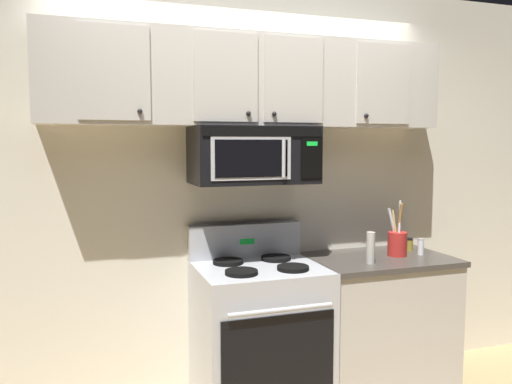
{
  "coord_description": "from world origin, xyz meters",
  "views": [
    {
      "loc": [
        -1.02,
        -2.5,
        1.65
      ],
      "look_at": [
        0.0,
        0.49,
        1.35
      ],
      "focal_mm": 36.44,
      "sensor_mm": 36.0,
      "label": 1
    }
  ],
  "objects_px": {
    "salt_shaker": "(421,247)",
    "pepper_mill": "(371,248)",
    "over_range_microwave": "(253,155)",
    "spice_jar": "(409,244)",
    "stove_range": "(259,335)",
    "utensil_crock_red": "(397,242)"
  },
  "relations": [
    {
      "from": "utensil_crock_red",
      "to": "spice_jar",
      "type": "distance_m",
      "value": 0.21
    },
    {
      "from": "stove_range",
      "to": "salt_shaker",
      "type": "xyz_separation_m",
      "value": [
        1.14,
        -0.03,
        0.49
      ]
    },
    {
      "from": "stove_range",
      "to": "utensil_crock_red",
      "type": "xyz_separation_m",
      "value": [
        0.97,
        -0.01,
        0.53
      ]
    },
    {
      "from": "over_range_microwave",
      "to": "utensil_crock_red",
      "type": "bearing_deg",
      "value": -7.26
    },
    {
      "from": "over_range_microwave",
      "to": "salt_shaker",
      "type": "xyz_separation_m",
      "value": [
        1.14,
        -0.15,
        -0.62
      ]
    },
    {
      "from": "over_range_microwave",
      "to": "pepper_mill",
      "type": "distance_m",
      "value": 0.93
    },
    {
      "from": "over_range_microwave",
      "to": "stove_range",
      "type": "bearing_deg",
      "value": -89.86
    },
    {
      "from": "over_range_microwave",
      "to": "salt_shaker",
      "type": "distance_m",
      "value": 1.3
    },
    {
      "from": "stove_range",
      "to": "spice_jar",
      "type": "height_order",
      "value": "stove_range"
    },
    {
      "from": "over_range_microwave",
      "to": "spice_jar",
      "type": "relative_size",
      "value": 8.3
    },
    {
      "from": "salt_shaker",
      "to": "pepper_mill",
      "type": "bearing_deg",
      "value": -165.94
    },
    {
      "from": "over_range_microwave",
      "to": "pepper_mill",
      "type": "xyz_separation_m",
      "value": [
        0.68,
        -0.26,
        -0.58
      ]
    },
    {
      "from": "stove_range",
      "to": "pepper_mill",
      "type": "height_order",
      "value": "stove_range"
    },
    {
      "from": "utensil_crock_red",
      "to": "stove_range",
      "type": "bearing_deg",
      "value": 179.59
    },
    {
      "from": "over_range_microwave",
      "to": "spice_jar",
      "type": "height_order",
      "value": "over_range_microwave"
    },
    {
      "from": "stove_range",
      "to": "salt_shaker",
      "type": "relative_size",
      "value": 10.16
    },
    {
      "from": "utensil_crock_red",
      "to": "salt_shaker",
      "type": "relative_size",
      "value": 3.35
    },
    {
      "from": "stove_range",
      "to": "over_range_microwave",
      "type": "xyz_separation_m",
      "value": [
        -0.0,
        0.12,
        1.11
      ]
    },
    {
      "from": "salt_shaker",
      "to": "stove_range",
      "type": "bearing_deg",
      "value": 178.33
    },
    {
      "from": "stove_range",
      "to": "utensil_crock_red",
      "type": "height_order",
      "value": "utensil_crock_red"
    },
    {
      "from": "utensil_crock_red",
      "to": "pepper_mill",
      "type": "bearing_deg",
      "value": -153.98
    },
    {
      "from": "stove_range",
      "to": "over_range_microwave",
      "type": "bearing_deg",
      "value": 90.14
    }
  ]
}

